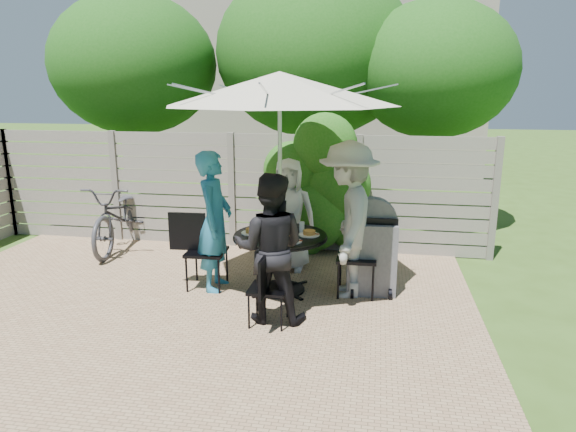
% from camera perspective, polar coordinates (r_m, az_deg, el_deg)
% --- Properties ---
extents(backyard_envelope, '(60.00, 60.00, 5.00)m').
position_cam_1_polar(backyard_envelope, '(15.24, 1.73, 14.32)').
color(backyard_envelope, '#335019').
rests_on(backyard_envelope, ground).
extents(patio_table, '(1.21, 1.21, 0.76)m').
position_cam_1_polar(patio_table, '(6.43, -0.86, -4.01)').
color(patio_table, black).
rests_on(patio_table, ground).
extents(umbrella, '(2.93, 2.93, 2.71)m').
position_cam_1_polar(umbrella, '(6.12, -0.93, 13.93)').
color(umbrella, silver).
rests_on(umbrella, ground).
extents(chair_back, '(0.43, 0.63, 0.87)m').
position_cam_1_polar(chair_back, '(7.42, 0.16, -3.68)').
color(chair_back, black).
rests_on(chair_back, ground).
extents(person_back, '(0.80, 0.55, 1.59)m').
position_cam_1_polar(person_back, '(7.15, 0.03, 0.09)').
color(person_back, silver).
rests_on(person_back, ground).
extents(chair_left, '(0.73, 0.50, 1.00)m').
position_cam_1_polar(chair_left, '(6.70, -9.12, -5.50)').
color(chair_left, black).
rests_on(chair_left, ground).
extents(person_left, '(0.46, 0.67, 1.78)m').
position_cam_1_polar(person_left, '(6.49, -8.16, -0.63)').
color(person_left, teal).
rests_on(person_left, ground).
extents(chair_front, '(0.41, 0.61, 0.85)m').
position_cam_1_polar(chair_front, '(5.64, -2.21, -9.66)').
color(chair_front, black).
rests_on(chair_front, ground).
extents(person_front, '(0.84, 0.67, 1.66)m').
position_cam_1_polar(person_front, '(5.56, -2.03, -3.66)').
color(person_front, black).
rests_on(person_front, ground).
extents(chair_right, '(0.72, 0.49, 1.00)m').
position_cam_1_polar(chair_right, '(6.45, 7.73, -6.21)').
color(chair_right, black).
rests_on(chair_right, ground).
extents(person_right, '(0.78, 1.28, 1.92)m').
position_cam_1_polar(person_right, '(6.25, 6.68, -0.48)').
color(person_right, '#A1A19C').
rests_on(person_right, ground).
extents(plate_back, '(0.26, 0.26, 0.06)m').
position_cam_1_polar(plate_back, '(6.70, -0.46, -1.01)').
color(plate_back, white).
rests_on(plate_back, patio_table).
extents(plate_left, '(0.26, 0.26, 0.06)m').
position_cam_1_polar(plate_left, '(6.41, -4.06, -1.73)').
color(plate_left, white).
rests_on(plate_left, patio_table).
extents(plate_front, '(0.26, 0.26, 0.06)m').
position_cam_1_polar(plate_front, '(6.01, -1.34, -2.77)').
color(plate_front, white).
rests_on(plate_front, patio_table).
extents(plate_right, '(0.26, 0.26, 0.06)m').
position_cam_1_polar(plate_right, '(6.32, 2.37, -1.95)').
color(plate_right, white).
rests_on(plate_right, patio_table).
extents(plate_extra, '(0.24, 0.24, 0.06)m').
position_cam_1_polar(plate_extra, '(6.05, 0.43, -2.66)').
color(plate_extra, white).
rests_on(plate_extra, patio_table).
extents(glass_back, '(0.07, 0.07, 0.14)m').
position_cam_1_polar(glass_back, '(6.61, -1.47, -0.82)').
color(glass_back, silver).
rests_on(glass_back, patio_table).
extents(glass_left, '(0.07, 0.07, 0.14)m').
position_cam_1_polar(glass_left, '(6.28, -3.35, -1.62)').
color(glass_left, silver).
rests_on(glass_left, patio_table).
extents(glass_front, '(0.07, 0.07, 0.14)m').
position_cam_1_polar(glass_front, '(6.08, -0.22, -2.12)').
color(glass_front, silver).
rests_on(glass_front, patio_table).
extents(glass_right, '(0.07, 0.07, 0.14)m').
position_cam_1_polar(glass_right, '(6.42, 1.55, -1.27)').
color(glass_right, silver).
rests_on(glass_right, patio_table).
extents(syrup_jug, '(0.09, 0.09, 0.16)m').
position_cam_1_polar(syrup_jug, '(6.40, -1.35, -1.22)').
color(syrup_jug, '#59280C').
rests_on(syrup_jug, patio_table).
extents(coffee_cup, '(0.08, 0.08, 0.12)m').
position_cam_1_polar(coffee_cup, '(6.55, 0.26, -1.05)').
color(coffee_cup, '#C6B293').
rests_on(coffee_cup, patio_table).
extents(bicycle, '(0.91, 2.11, 1.08)m').
position_cam_1_polar(bicycle, '(8.63, -18.05, 0.05)').
color(bicycle, '#333338').
rests_on(bicycle, ground).
extents(bbq_grill, '(0.63, 0.50, 1.23)m').
position_cam_1_polar(bbq_grill, '(6.48, 9.25, -3.77)').
color(bbq_grill, '#5D5D63').
rests_on(bbq_grill, ground).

